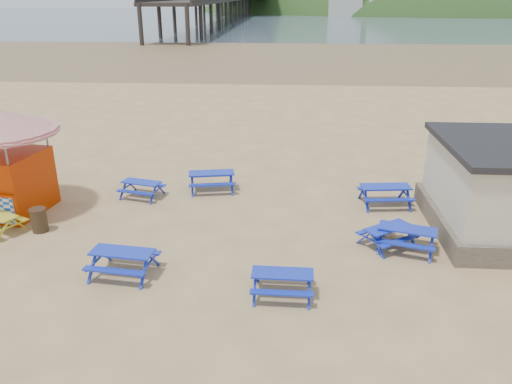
# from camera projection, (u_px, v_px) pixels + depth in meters

# --- Properties ---
(ground) EXTENTS (400.00, 400.00, 0.00)m
(ground) POSITION_uv_depth(u_px,v_px,m) (234.00, 235.00, 16.89)
(ground) COLOR tan
(ground) RESTS_ON ground
(wet_sand) EXTENTS (400.00, 400.00, 0.00)m
(wet_sand) POSITION_uv_depth(u_px,v_px,m) (278.00, 53.00, 67.85)
(wet_sand) COLOR brown
(wet_sand) RESTS_ON ground
(sea) EXTENTS (400.00, 400.00, 0.00)m
(sea) POSITION_uv_depth(u_px,v_px,m) (287.00, 17.00, 174.40)
(sea) COLOR #4A5C69
(sea) RESTS_ON ground
(picnic_table_blue_a) EXTENTS (1.82, 1.60, 0.65)m
(picnic_table_blue_a) POSITION_uv_depth(u_px,v_px,m) (142.00, 189.00, 19.97)
(picnic_table_blue_a) COLOR #1C0DB5
(picnic_table_blue_a) RESTS_ON ground
(picnic_table_blue_b) EXTENTS (2.10, 1.81, 0.78)m
(picnic_table_blue_b) POSITION_uv_depth(u_px,v_px,m) (212.00, 181.00, 20.64)
(picnic_table_blue_b) COLOR #1C0DB5
(picnic_table_blue_b) RESTS_ON ground
(picnic_table_blue_c) EXTENTS (2.03, 1.71, 0.79)m
(picnic_table_blue_c) POSITION_uv_depth(u_px,v_px,m) (385.00, 195.00, 19.17)
(picnic_table_blue_c) COLOR #1C0DB5
(picnic_table_blue_c) RESTS_ON ground
(picnic_table_blue_d) EXTENTS (1.97, 1.66, 0.76)m
(picnic_table_blue_d) POSITION_uv_depth(u_px,v_px,m) (123.00, 263.00, 14.42)
(picnic_table_blue_d) COLOR #1C0DB5
(picnic_table_blue_d) RESTS_ON ground
(picnic_table_blue_e) EXTENTS (1.68, 1.36, 0.69)m
(picnic_table_blue_e) POSITION_uv_depth(u_px,v_px,m) (282.00, 284.00, 13.43)
(picnic_table_blue_e) COLOR #1C0DB5
(picnic_table_blue_e) RESTS_ON ground
(picnic_table_blue_f) EXTENTS (2.05, 1.97, 0.67)m
(picnic_table_blue_f) POSITION_uv_depth(u_px,v_px,m) (387.00, 236.00, 16.09)
(picnic_table_blue_f) COLOR #1C0DB5
(picnic_table_blue_f) RESTS_ON ground
(picnic_table_yellow) EXTENTS (1.97, 1.85, 0.65)m
(picnic_table_yellow) POSITION_uv_depth(u_px,v_px,m) (0.00, 223.00, 17.06)
(picnic_table_yellow) COLOR #AE9910
(picnic_table_yellow) RESTS_ON ground
(ice_cream_kiosk) EXTENTS (4.88, 4.88, 3.86)m
(ice_cream_kiosk) POSITION_uv_depth(u_px,v_px,m) (0.00, 149.00, 17.91)
(ice_cream_kiosk) COLOR #B82C00
(ice_cream_kiosk) RESTS_ON ground
(litter_bin) EXTENTS (0.57, 0.57, 0.84)m
(litter_bin) POSITION_uv_depth(u_px,v_px,m) (39.00, 220.00, 17.03)
(litter_bin) COLOR #3D291C
(litter_bin) RESTS_ON ground
(pier) EXTENTS (24.00, 220.00, 39.29)m
(pier) POSITION_uv_depth(u_px,v_px,m) (238.00, 0.00, 181.15)
(pier) COLOR black
(pier) RESTS_ON ground
(headland_town) EXTENTS (264.00, 144.00, 108.00)m
(headland_town) POSITION_uv_depth(u_px,v_px,m) (485.00, 35.00, 227.68)
(headland_town) COLOR #2D4C1E
(headland_town) RESTS_ON ground
(picnic_table_blue_g) EXTENTS (2.12, 1.89, 0.75)m
(picnic_table_blue_g) POSITION_uv_depth(u_px,v_px,m) (406.00, 239.00, 15.85)
(picnic_table_blue_g) COLOR #1C0DB5
(picnic_table_blue_g) RESTS_ON ground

